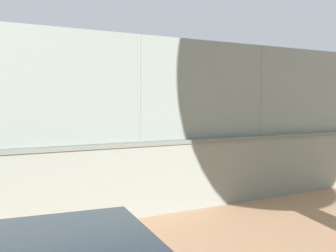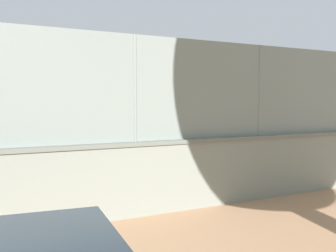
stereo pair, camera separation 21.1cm
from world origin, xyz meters
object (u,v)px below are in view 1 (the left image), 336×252
object	(u,v)px
sports_ball	(229,176)
player_at_service_line	(184,138)
courtside_bench	(274,163)
player_foreground_swinging	(168,143)

from	to	relation	value
sports_ball	player_at_service_line	bearing A→B (deg)	-102.76
player_at_service_line	courtside_bench	world-z (taller)	player_at_service_line
player_foreground_swinging	sports_ball	xyz separation A→B (m)	(-0.74, 2.29, -0.76)
player_foreground_swinging	player_at_service_line	world-z (taller)	player_foreground_swinging
player_at_service_line	sports_ball	world-z (taller)	player_at_service_line
player_foreground_swinging	sports_ball	world-z (taller)	player_foreground_swinging
player_foreground_swinging	sports_ball	size ratio (longest dim) A/B	6.52
player_foreground_swinging	sports_ball	distance (m)	2.52
courtside_bench	player_foreground_swinging	bearing A→B (deg)	-52.74
sports_ball	courtside_bench	size ratio (longest dim) A/B	0.14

